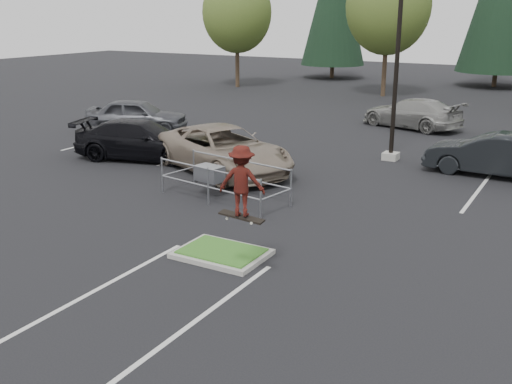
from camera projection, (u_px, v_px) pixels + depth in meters
The scene contains 13 objects.
ground at pixel (222, 256), 15.00m from camera, with size 120.00×120.00×0.00m, color black.
grass_median at pixel (222, 253), 14.98m from camera, with size 2.20×1.60×0.16m.
stall_lines at pixel (284, 189), 20.64m from camera, with size 22.62×17.60×0.01m.
light_pole at pixel (398, 46), 23.39m from camera, with size 0.70×0.60×10.12m.
decid_a at pixel (237, 15), 46.89m from camera, with size 5.44×5.44×8.91m.
decid_b at pixel (388, 9), 41.44m from camera, with size 5.89×5.89×9.64m.
cart_corral at pixel (213, 174), 19.58m from camera, with size 4.51×2.24×1.23m.
skateboarder at pixel (241, 181), 12.91m from camera, with size 1.14×0.85×1.69m.
car_l_tan at pixel (223, 149), 22.70m from camera, with size 2.88×6.25×1.74m, color gray.
car_l_black at pixel (139, 140), 24.67m from camera, with size 2.24×5.50×1.60m, color black.
car_l_grey at pixel (136, 116), 30.01m from camera, with size 2.02×5.01×1.71m, color #47494F.
car_r_charc at pixel (493, 154), 22.16m from camera, with size 1.67×4.80×1.58m, color black.
car_far_silver at pixel (413, 113), 31.18m from camera, with size 2.17×5.34×1.55m, color #9B9A96.
Camera 1 is at (7.67, -11.61, 5.89)m, focal length 42.00 mm.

